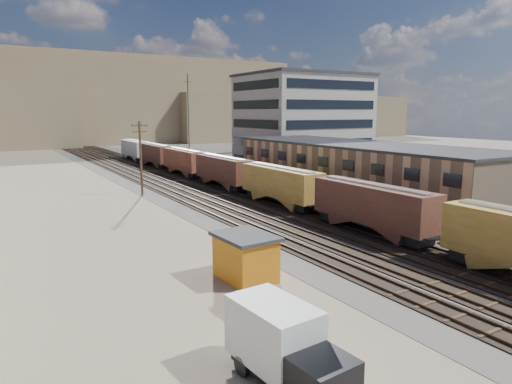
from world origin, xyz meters
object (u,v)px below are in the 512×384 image
freight_train (249,175)px  parked_car_blue (305,170)px  utility_pole_north (141,156)px  box_truck (285,347)px  maintenance_shed (246,257)px

freight_train → parked_car_blue: freight_train is taller
utility_pole_north → box_truck: size_ratio=1.56×
maintenance_shed → parked_car_blue: size_ratio=0.92×
box_truck → maintenance_shed: box_truck is taller
freight_train → parked_car_blue: 24.80m
freight_train → box_truck: 43.50m
utility_pole_north → parked_car_blue: bearing=11.4°
freight_train → maintenance_shed: size_ratio=26.81×
utility_pole_north → parked_car_blue: 33.41m
box_truck → parked_car_blue: 66.52m
utility_pole_north → freight_train: bearing=-32.4°
utility_pole_north → maintenance_shed: size_ratio=2.24×
parked_car_blue → freight_train: bearing=-178.7°
freight_train → maintenance_shed: bearing=-120.4°
freight_train → utility_pole_north: bearing=147.6°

